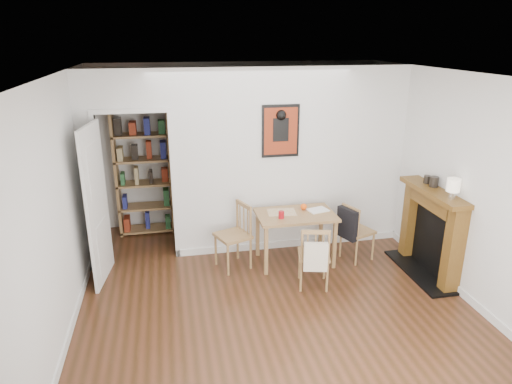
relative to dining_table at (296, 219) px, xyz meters
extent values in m
plane|color=#4C2918|center=(-0.51, -0.88, -0.63)|extent=(5.20, 5.20, 0.00)
plane|color=silver|center=(-0.51, 1.72, 0.67)|extent=(4.50, 0.00, 4.50)
plane|color=silver|center=(-0.51, -3.48, 0.67)|extent=(4.50, 0.00, 4.50)
plane|color=silver|center=(-2.76, -0.88, 0.67)|extent=(0.00, 5.20, 5.20)
plane|color=silver|center=(1.74, -0.88, 0.67)|extent=(0.00, 5.20, 5.20)
plane|color=silver|center=(-0.51, -0.88, 1.97)|extent=(5.20, 5.20, 0.00)
cube|color=silver|center=(0.06, 0.52, 0.67)|extent=(3.35, 0.10, 2.60)
cube|color=silver|center=(-2.64, 0.52, 0.67)|extent=(0.25, 0.10, 2.60)
cube|color=silver|center=(-2.06, 0.52, 1.70)|extent=(0.90, 0.10, 0.55)
cube|color=silver|center=(-2.54, 0.52, 0.40)|extent=(0.06, 0.14, 2.05)
cube|color=silver|center=(-1.58, 0.52, 0.40)|extent=(0.06, 0.14, 2.05)
cube|color=silver|center=(0.06, 0.46, -0.58)|extent=(3.35, 0.02, 0.10)
cube|color=silver|center=(-2.75, -1.48, -0.58)|extent=(0.02, 4.00, 0.10)
cube|color=silver|center=(1.73, -1.48, -0.58)|extent=(0.02, 4.00, 0.10)
cube|color=silver|center=(-2.53, 0.05, 0.37)|extent=(0.15, 0.80, 2.00)
cube|color=black|center=(-0.11, 0.46, 1.12)|extent=(0.52, 0.02, 0.72)
cube|color=maroon|center=(-0.11, 0.44, 1.12)|extent=(0.46, 0.00, 0.64)
cube|color=olive|center=(0.00, 0.00, 0.07)|extent=(1.05, 0.67, 0.04)
cube|color=olive|center=(-0.47, -0.28, -0.29)|extent=(0.05, 0.05, 0.68)
cube|color=olive|center=(0.47, -0.28, -0.29)|extent=(0.05, 0.05, 0.68)
cube|color=olive|center=(-0.47, 0.28, -0.29)|extent=(0.05, 0.05, 0.68)
cube|color=olive|center=(0.47, 0.28, -0.29)|extent=(0.05, 0.05, 0.68)
cube|color=black|center=(0.68, -0.15, -0.05)|extent=(0.20, 0.34, 0.43)
cube|color=beige|center=(0.00, -0.87, -0.11)|extent=(0.29, 0.16, 0.36)
cube|color=olive|center=(-2.42, 1.46, 0.38)|extent=(0.04, 0.34, 2.01)
cube|color=olive|center=(-1.62, 1.46, 0.38)|extent=(0.04, 0.34, 2.01)
cube|color=olive|center=(-2.02, 1.46, -0.59)|extent=(0.85, 0.34, 0.03)
cube|color=olive|center=(-2.02, 1.46, 0.18)|extent=(0.85, 0.34, 0.03)
cube|color=olive|center=(-2.02, 1.46, 1.34)|extent=(0.85, 0.34, 0.03)
cube|color=maroon|center=(-2.02, 1.46, 0.38)|extent=(0.74, 0.28, 0.28)
cube|color=brown|center=(1.64, -1.12, -0.08)|extent=(0.20, 0.16, 1.10)
cube|color=brown|center=(1.64, -0.13, -0.08)|extent=(0.20, 0.16, 1.10)
cube|color=brown|center=(1.61, -0.63, 0.50)|extent=(0.30, 1.21, 0.06)
cube|color=brown|center=(1.64, -0.63, 0.37)|extent=(0.20, 0.85, 0.20)
cube|color=black|center=(1.70, -0.63, -0.18)|extent=(0.08, 0.81, 0.88)
cube|color=black|center=(1.58, -0.63, -0.61)|extent=(0.45, 1.25, 0.03)
cylinder|color=maroon|center=(-0.23, -0.12, 0.13)|extent=(0.08, 0.08, 0.10)
sphere|color=#FF560D|center=(0.15, 0.12, 0.13)|extent=(0.09, 0.09, 0.09)
cube|color=beige|center=(-0.17, 0.08, 0.09)|extent=(0.40, 0.32, 0.00)
cube|color=white|center=(0.33, 0.05, 0.09)|extent=(0.31, 0.26, 0.01)
cylinder|color=silver|center=(1.62, -0.97, 0.58)|extent=(0.08, 0.08, 0.09)
cylinder|color=beige|center=(1.62, -0.97, 0.70)|extent=(0.16, 0.16, 0.16)
cylinder|color=black|center=(1.65, -0.53, 0.60)|extent=(0.11, 0.11, 0.13)
cylinder|color=black|center=(1.64, -0.38, 0.58)|extent=(0.08, 0.08, 0.10)
camera|label=1|loc=(-1.64, -5.48, 2.36)|focal=32.00mm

